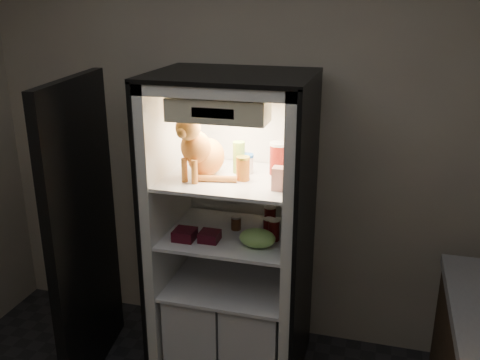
# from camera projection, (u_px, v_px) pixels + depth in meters

# --- Properties ---
(room_shell) EXTENTS (3.60, 3.60, 3.60)m
(room_shell) POSITION_uv_depth(u_px,v_px,m) (114.00, 207.00, 1.74)
(room_shell) COLOR white
(room_shell) RESTS_ON floor
(refrigerator) EXTENTS (0.90, 0.72, 1.88)m
(refrigerator) POSITION_uv_depth(u_px,v_px,m) (234.00, 251.00, 3.27)
(refrigerator) COLOR white
(refrigerator) RESTS_ON floor
(fridge_door) EXTENTS (0.19, 0.87, 1.85)m
(fridge_door) POSITION_uv_depth(u_px,v_px,m) (84.00, 237.00, 3.17)
(fridge_door) COLOR black
(fridge_door) RESTS_ON floor
(tabby_cat) EXTENTS (0.34, 0.41, 0.41)m
(tabby_cat) POSITION_uv_depth(u_px,v_px,m) (201.00, 151.00, 3.00)
(tabby_cat) COLOR #C36319
(tabby_cat) RESTS_ON refrigerator
(parmesan_shaker) EXTENTS (0.07, 0.07, 0.19)m
(parmesan_shaker) POSITION_uv_depth(u_px,v_px,m) (239.00, 157.00, 3.09)
(parmesan_shaker) COLOR #227F2B
(parmesan_shaker) RESTS_ON refrigerator
(mayo_tub) EXTENTS (0.08, 0.08, 0.11)m
(mayo_tub) POSITION_uv_depth(u_px,v_px,m) (247.00, 164.00, 3.09)
(mayo_tub) COLOR white
(mayo_tub) RESTS_ON refrigerator
(salsa_jar) EXTENTS (0.08, 0.08, 0.14)m
(salsa_jar) POSITION_uv_depth(u_px,v_px,m) (243.00, 168.00, 2.97)
(salsa_jar) COLOR maroon
(salsa_jar) RESTS_ON refrigerator
(pepper_jar) EXTENTS (0.11, 0.11, 0.19)m
(pepper_jar) POSITION_uv_depth(u_px,v_px,m) (279.00, 158.00, 3.07)
(pepper_jar) COLOR maroon
(pepper_jar) RESTS_ON refrigerator
(cream_carton) EXTENTS (0.07, 0.07, 0.12)m
(cream_carton) POSITION_uv_depth(u_px,v_px,m) (279.00, 178.00, 2.83)
(cream_carton) COLOR silver
(cream_carton) RESTS_ON refrigerator
(soda_can_a) EXTENTS (0.07, 0.07, 0.13)m
(soda_can_a) POSITION_uv_depth(u_px,v_px,m) (270.00, 217.00, 3.22)
(soda_can_a) COLOR black
(soda_can_a) RESTS_ON refrigerator
(soda_can_b) EXTENTS (0.07, 0.07, 0.12)m
(soda_can_b) POSITION_uv_depth(u_px,v_px,m) (269.00, 228.00, 3.07)
(soda_can_b) COLOR black
(soda_can_b) RESTS_ON refrigerator
(soda_can_c) EXTENTS (0.07, 0.07, 0.13)m
(soda_can_c) POSITION_uv_depth(u_px,v_px,m) (274.00, 230.00, 3.05)
(soda_can_c) COLOR black
(soda_can_c) RESTS_ON refrigerator
(condiment_jar) EXTENTS (0.06, 0.06, 0.08)m
(condiment_jar) POSITION_uv_depth(u_px,v_px,m) (236.00, 223.00, 3.20)
(condiment_jar) COLOR #552D18
(condiment_jar) RESTS_ON refrigerator
(grape_bag) EXTENTS (0.21, 0.15, 0.10)m
(grape_bag) POSITION_uv_depth(u_px,v_px,m) (257.00, 238.00, 2.97)
(grape_bag) COLOR #7FBE59
(grape_bag) RESTS_ON refrigerator
(berry_box_left) EXTENTS (0.12, 0.12, 0.06)m
(berry_box_left) POSITION_uv_depth(u_px,v_px,m) (185.00, 235.00, 3.07)
(berry_box_left) COLOR #510D1D
(berry_box_left) RESTS_ON refrigerator
(berry_box_right) EXTENTS (0.11, 0.11, 0.06)m
(berry_box_right) POSITION_uv_depth(u_px,v_px,m) (210.00, 236.00, 3.05)
(berry_box_right) COLOR #510D1D
(berry_box_right) RESTS_ON refrigerator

